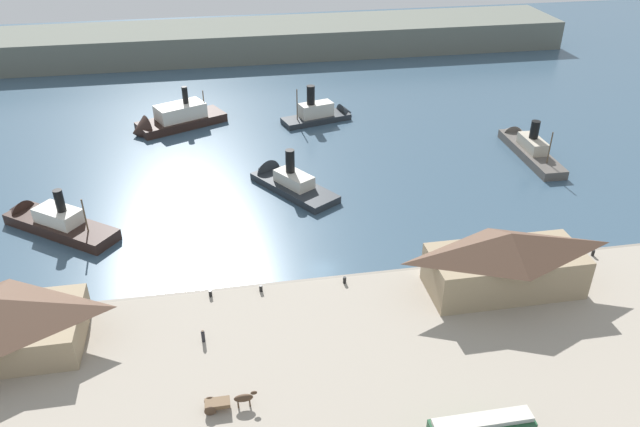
# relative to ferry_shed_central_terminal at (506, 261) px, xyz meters

# --- Properties ---
(ground_plane) EXTENTS (320.00, 320.00, 0.00)m
(ground_plane) POSITION_rel_ferry_shed_central_terminal_xyz_m (-22.15, 10.00, -5.54)
(ground_plane) COLOR #385166
(quay_promenade) EXTENTS (110.00, 36.00, 1.20)m
(quay_promenade) POSITION_rel_ferry_shed_central_terminal_xyz_m (-22.15, -12.00, -4.94)
(quay_promenade) COLOR #9E9384
(quay_promenade) RESTS_ON ground
(seawall_edge) EXTENTS (110.00, 0.80, 1.00)m
(seawall_edge) POSITION_rel_ferry_shed_central_terminal_xyz_m (-22.15, 6.40, -5.04)
(seawall_edge) COLOR gray
(seawall_edge) RESTS_ON ground
(ferry_shed_central_terminal) EXTENTS (20.24, 8.70, 8.55)m
(ferry_shed_central_terminal) POSITION_rel_ferry_shed_central_terminal_xyz_m (0.00, 0.00, 0.00)
(ferry_shed_central_terminal) COLOR #998466
(ferry_shed_central_terminal) RESTS_ON quay_promenade
(horse_cart) EXTENTS (5.53, 1.44, 1.87)m
(horse_cart) POSITION_rel_ferry_shed_central_terminal_xyz_m (-36.56, -14.12, -3.41)
(horse_cart) COLOR brown
(horse_cart) RESTS_ON quay_promenade
(pedestrian_near_cart) EXTENTS (0.43, 0.43, 1.74)m
(pedestrian_near_cart) POSITION_rel_ferry_shed_central_terminal_xyz_m (-38.97, -3.47, -3.55)
(pedestrian_near_cart) COLOR #232328
(pedestrian_near_cart) RESTS_ON quay_promenade
(mooring_post_center_west) EXTENTS (0.44, 0.44, 0.90)m
(mooring_post_center_west) POSITION_rel_ferry_shed_central_terminal_xyz_m (-31.41, 4.91, -3.89)
(mooring_post_center_west) COLOR black
(mooring_post_center_west) RESTS_ON quay_promenade
(mooring_post_east) EXTENTS (0.44, 0.44, 0.90)m
(mooring_post_east) POSITION_rel_ferry_shed_central_terminal_xyz_m (16.08, 4.84, -3.89)
(mooring_post_east) COLOR black
(mooring_post_east) RESTS_ON quay_promenade
(mooring_post_west) EXTENTS (0.44, 0.44, 0.90)m
(mooring_post_west) POSITION_rel_ferry_shed_central_terminal_xyz_m (-20.21, 4.76, -3.89)
(mooring_post_west) COLOR black
(mooring_post_west) RESTS_ON quay_promenade
(mooring_post_center_east) EXTENTS (0.44, 0.44, 0.90)m
(mooring_post_center_east) POSITION_rel_ferry_shed_central_terminal_xyz_m (-37.95, 4.97, -3.89)
(mooring_post_center_east) COLOR black
(mooring_post_center_east) RESTS_ON quay_promenade
(ferry_near_quay) EXTENTS (4.94, 22.39, 8.99)m
(ferry_near_quay) POSITION_rel_ferry_shed_central_terminal_xyz_m (24.07, 41.76, -4.19)
(ferry_near_quay) COLOR #514C47
(ferry_near_quay) RESTS_ON ground
(ferry_moored_west) EXTENTS (14.95, 18.89, 9.54)m
(ferry_moored_west) POSITION_rel_ferry_shed_central_terminal_xyz_m (-24.43, 36.08, -4.41)
(ferry_moored_west) COLOR #23282D
(ferry_moored_west) RESTS_ON ground
(ferry_mid_harbor) EXTENTS (21.06, 14.47, 10.62)m
(ferry_mid_harbor) POSITION_rel_ferry_shed_central_terminal_xyz_m (-44.66, 66.34, -3.82)
(ferry_mid_harbor) COLOR black
(ferry_mid_harbor) RESTS_ON ground
(ferry_approaching_west) EXTENTS (20.09, 16.91, 9.06)m
(ferry_approaching_west) POSITION_rel_ferry_shed_central_terminal_xyz_m (-62.26, 28.35, -4.18)
(ferry_approaching_west) COLOR black
(ferry_approaching_west) RESTS_ON ground
(ferry_outer_harbor) EXTENTS (16.92, 8.98, 9.91)m
(ferry_outer_harbor) POSITION_rel_ferry_shed_central_terminal_xyz_m (-12.09, 65.18, -3.99)
(ferry_outer_harbor) COLOR #23282D
(ferry_outer_harbor) RESTS_ON ground
(far_headland) EXTENTS (180.00, 24.00, 8.00)m
(far_headland) POSITION_rel_ferry_shed_central_terminal_xyz_m (-22.15, 120.00, -1.54)
(far_headland) COLOR #60665B
(far_headland) RESTS_ON ground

